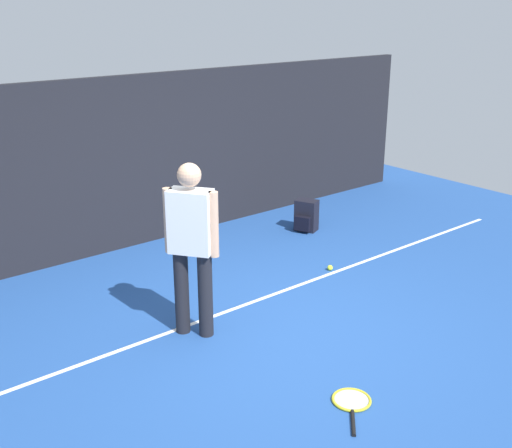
% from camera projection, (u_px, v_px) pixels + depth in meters
% --- Properties ---
extents(ground_plane, '(12.00, 12.00, 0.00)m').
position_uv_depth(ground_plane, '(282.00, 330.00, 6.21)').
color(ground_plane, '#234C93').
extents(back_fence, '(10.00, 0.10, 2.21)m').
position_uv_depth(back_fence, '(127.00, 164.00, 8.04)').
color(back_fence, black).
rests_on(back_fence, ground).
extents(court_line, '(9.00, 0.05, 0.00)m').
position_uv_depth(court_line, '(240.00, 306.00, 6.69)').
color(court_line, white).
rests_on(court_line, ground).
extents(tennis_player, '(0.41, 0.45, 1.70)m').
position_uv_depth(tennis_player, '(192.00, 240.00, 5.84)').
color(tennis_player, black).
rests_on(tennis_player, ground).
extents(tennis_racket, '(0.56, 0.56, 0.03)m').
position_uv_depth(tennis_racket, '(352.00, 402.00, 5.08)').
color(tennis_racket, black).
rests_on(tennis_racket, ground).
extents(backpack, '(0.36, 0.36, 0.44)m').
position_uv_depth(backpack, '(306.00, 216.00, 8.84)').
color(backpack, black).
rests_on(backpack, ground).
extents(tennis_ball_near_player, '(0.07, 0.07, 0.07)m').
position_uv_depth(tennis_ball_near_player, '(330.00, 268.00, 7.58)').
color(tennis_ball_near_player, '#CCE033').
rests_on(tennis_ball_near_player, ground).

